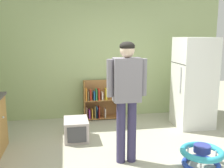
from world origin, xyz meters
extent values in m
plane|color=#AAA893|center=(0.00, 0.00, 0.00)|extent=(12.00, 12.00, 0.00)
cube|color=#A5B87D|center=(0.00, 2.33, 1.35)|extent=(5.20, 0.06, 2.70)
sphere|color=silver|center=(-1.89, 0.76, 0.56)|extent=(0.04, 0.04, 0.04)
cube|color=white|center=(1.61, 1.36, 0.89)|extent=(0.70, 0.68, 1.78)
cylinder|color=silver|center=(1.24, 1.19, 0.98)|extent=(0.02, 0.02, 0.50)
cube|color=#333333|center=(1.25, 1.36, 1.28)|extent=(0.01, 0.67, 0.01)
cube|color=#A36B35|center=(-0.52, 2.11, 0.42)|extent=(0.02, 0.28, 0.85)
cube|color=#A36B35|center=(0.26, 2.11, 0.42)|extent=(0.02, 0.28, 0.85)
cube|color=#9E6D3D|center=(-0.13, 2.24, 0.42)|extent=(0.80, 0.02, 0.85)
cube|color=#A36B35|center=(-0.13, 2.11, 0.03)|extent=(0.76, 0.24, 0.02)
cube|color=#A36B35|center=(-0.13, 2.11, 0.43)|extent=(0.76, 0.24, 0.02)
cube|color=brown|center=(-0.48, 2.08, 0.17)|extent=(0.03, 0.17, 0.25)
cube|color=orange|center=(-0.48, 2.08, 0.57)|extent=(0.03, 0.17, 0.25)
cube|color=#8E348F|center=(-0.42, 2.08, 0.13)|extent=(0.03, 0.17, 0.19)
cube|color=#796245|center=(-0.44, 2.08, 0.54)|extent=(0.02, 0.17, 0.20)
cube|color=gold|center=(-0.36, 2.08, 0.14)|extent=(0.02, 0.17, 0.20)
cube|color=red|center=(-0.39, 2.08, 0.55)|extent=(0.03, 0.17, 0.22)
cube|color=olive|center=(-0.30, 2.08, 0.17)|extent=(0.02, 0.17, 0.26)
cube|color=#1F589E|center=(-0.31, 2.08, 0.54)|extent=(0.03, 0.17, 0.18)
cube|color=#275FA5|center=(-0.25, 2.08, 0.16)|extent=(0.03, 0.17, 0.24)
cube|color=#338545|center=(-0.26, 2.08, 0.56)|extent=(0.03, 0.17, 0.23)
cube|color=#824298|center=(-0.25, 2.08, 0.14)|extent=(0.02, 0.17, 0.19)
cube|color=red|center=(-0.21, 2.08, 0.56)|extent=(0.03, 0.17, 0.23)
cube|color=#B22D25|center=(-0.21, 2.08, 0.16)|extent=(0.02, 0.17, 0.25)
cube|color=beige|center=(-0.14, 2.08, 0.53)|extent=(0.03, 0.17, 0.16)
cube|color=beige|center=(-0.07, 2.08, 0.14)|extent=(0.02, 0.17, 0.20)
cube|color=gold|center=(-0.05, 2.08, 0.56)|extent=(0.03, 0.17, 0.24)
cylinder|color=#383359|center=(-0.15, 0.08, 0.45)|extent=(0.13, 0.13, 0.91)
cylinder|color=#383359|center=(0.01, 0.08, 0.45)|extent=(0.13, 0.13, 0.91)
cube|color=gray|center=(-0.07, 0.08, 1.22)|extent=(0.38, 0.22, 0.61)
cylinder|color=gray|center=(-0.31, 0.08, 1.25)|extent=(0.09, 0.09, 0.52)
cylinder|color=gray|center=(0.17, 0.08, 1.25)|extent=(0.09, 0.09, 0.52)
sphere|color=beige|center=(-0.07, 0.08, 1.62)|extent=(0.20, 0.20, 0.20)
ellipsoid|color=black|center=(-0.07, 0.08, 1.68)|extent=(0.21, 0.21, 0.13)
torus|color=#2845B3|center=(0.94, -0.26, 0.04)|extent=(0.54, 0.54, 0.07)
torus|color=#2FA2BB|center=(0.94, -0.26, 0.22)|extent=(0.60, 0.60, 0.08)
cylinder|color=navy|center=(0.94, -0.26, 0.27)|extent=(0.23, 0.23, 0.10)
cylinder|color=silver|center=(1.16, -0.26, 0.13)|extent=(0.02, 0.02, 0.18)
cylinder|color=silver|center=(0.83, -0.07, 0.13)|extent=(0.02, 0.02, 0.18)
cylinder|color=silver|center=(0.83, -0.45, 0.13)|extent=(0.02, 0.02, 0.18)
cube|color=#C1B3B2|center=(-0.75, 1.06, 0.18)|extent=(0.42, 0.54, 0.36)
cube|color=#424247|center=(-0.75, 0.78, 0.18)|extent=(0.32, 0.01, 0.27)
camera|label=1|loc=(-0.90, -3.43, 1.84)|focal=42.29mm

